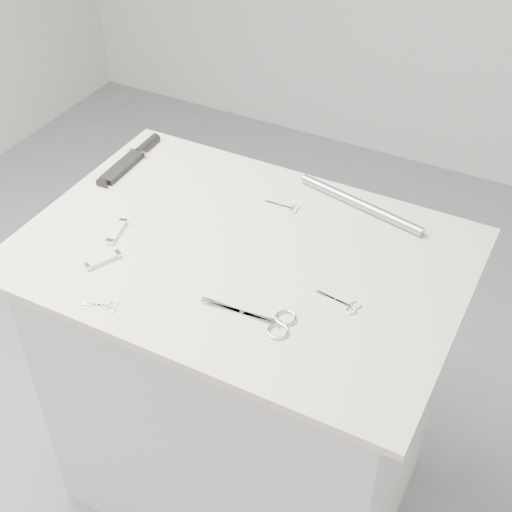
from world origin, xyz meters
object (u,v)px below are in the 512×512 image
at_px(metal_rail, 360,204).
at_px(plinth, 244,385).
at_px(tiny_scissors, 105,306).
at_px(embroidery_scissors_b, 287,207).
at_px(sheathed_knife, 134,157).
at_px(pocket_knife_b, 117,231).
at_px(large_shears, 267,320).
at_px(embroidery_scissors_a, 345,304).
at_px(pocket_knife_a, 103,260).

bearing_deg(metal_rail, plinth, -122.75).
bearing_deg(plinth, tiny_scissors, -119.69).
xyz_separation_m(embroidery_scissors_b, sheathed_knife, (-0.46, 0.00, 0.01)).
bearing_deg(pocket_knife_b, tiny_scissors, -162.65).
bearing_deg(large_shears, embroidery_scissors_a, 40.73).
xyz_separation_m(plinth, pocket_knife_a, (-0.25, -0.18, 0.48)).
distance_m(embroidery_scissors_a, pocket_knife_a, 0.54).
distance_m(embroidery_scissors_a, embroidery_scissors_b, 0.36).
xyz_separation_m(embroidery_scissors_a, metal_rail, (-0.10, 0.33, 0.01)).
distance_m(plinth, embroidery_scissors_a, 0.55).
bearing_deg(embroidery_scissors_b, sheathed_knife, 177.36).
relative_size(large_shears, embroidery_scissors_a, 1.99).
height_order(pocket_knife_a, metal_rail, metal_rail).
bearing_deg(large_shears, embroidery_scissors_b, 106.12).
distance_m(plinth, sheathed_knife, 0.68).
distance_m(plinth, tiny_scissors, 0.58).
height_order(embroidery_scissors_b, metal_rail, metal_rail).
bearing_deg(embroidery_scissors_a, large_shears, -128.25).
bearing_deg(sheathed_knife, tiny_scissors, -152.50).
bearing_deg(pocket_knife_a, tiny_scissors, -115.79).
relative_size(pocket_knife_a, pocket_knife_b, 0.91).
bearing_deg(plinth, sheathed_knife, 155.47).
relative_size(embroidery_scissors_b, pocket_knife_b, 0.95).
bearing_deg(metal_rail, embroidery_scissors_b, -152.84).
bearing_deg(large_shears, plinth, 127.66).
distance_m(embroidery_scissors_b, pocket_knife_a, 0.46).
bearing_deg(sheathed_knife, pocket_knife_b, -153.35).
relative_size(plinth, pocket_knife_a, 10.72).
height_order(plinth, metal_rail, metal_rail).
relative_size(large_shears, pocket_knife_a, 2.38).
bearing_deg(pocket_knife_a, plinth, -28.47).
bearing_deg(large_shears, pocket_knife_a, 177.07).
xyz_separation_m(embroidery_scissors_b, metal_rail, (0.16, 0.08, 0.01)).
bearing_deg(embroidery_scissors_a, embroidery_scissors_b, 142.53).
height_order(embroidery_scissors_a, sheathed_knife, sheathed_knife).
relative_size(plinth, large_shears, 4.51).
bearing_deg(metal_rail, sheathed_knife, -172.92).
bearing_deg(tiny_scissors, pocket_knife_a, 107.73).
bearing_deg(large_shears, tiny_scissors, -163.53).
height_order(embroidery_scissors_b, sheathed_knife, sheathed_knife).
height_order(embroidery_scissors_a, tiny_scissors, same).
xyz_separation_m(large_shears, tiny_scissors, (-0.32, -0.12, -0.00)).
xyz_separation_m(tiny_scissors, sheathed_knife, (-0.27, 0.49, 0.01)).
bearing_deg(embroidery_scissors_b, tiny_scissors, -112.98).
xyz_separation_m(sheathed_knife, metal_rail, (0.61, 0.08, 0.00)).
relative_size(pocket_knife_a, metal_rail, 0.24).
xyz_separation_m(embroidery_scissors_a, pocket_knife_b, (-0.56, -0.03, 0.00)).
bearing_deg(embroidery_scissors_b, pocket_knife_a, -128.15).
relative_size(tiny_scissors, pocket_knife_a, 0.95).
relative_size(embroidery_scissors_a, pocket_knife_b, 1.09).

